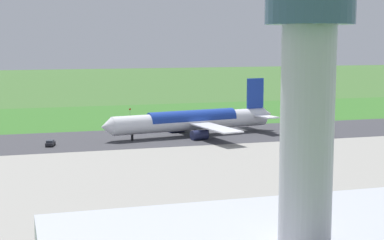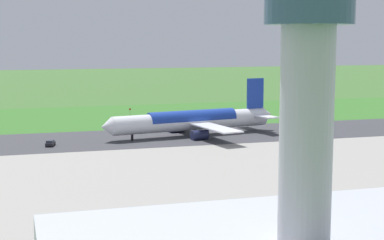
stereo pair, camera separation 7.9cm
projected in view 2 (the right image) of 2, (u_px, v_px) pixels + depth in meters
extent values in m
plane|color=#3D662D|center=(227.00, 134.00, 177.17)|extent=(800.00, 800.00, 0.00)
cube|color=#38383D|center=(227.00, 134.00, 177.17)|extent=(600.00, 33.33, 0.06)
cube|color=gray|center=(302.00, 167.00, 131.55)|extent=(440.00, 110.00, 0.05)
cube|color=#346B27|center=(185.00, 115.00, 219.76)|extent=(600.00, 80.00, 0.04)
cylinder|color=white|center=(192.00, 121.00, 173.65)|extent=(48.18, 13.39, 5.20)
cone|color=white|center=(106.00, 127.00, 162.40)|extent=(3.81, 5.38, 4.94)
cone|color=white|center=(266.00, 114.00, 184.69)|extent=(4.21, 4.96, 4.42)
cube|color=#19389E|center=(255.00, 93.00, 182.03)|extent=(5.60, 1.46, 9.00)
cube|color=white|center=(265.00, 116.00, 177.98)|extent=(5.49, 9.55, 0.36)
cube|color=white|center=(245.00, 112.00, 187.75)|extent=(5.49, 9.55, 0.36)
cube|color=white|center=(213.00, 127.00, 164.38)|extent=(9.70, 22.70, 0.35)
cube|color=white|center=(179.00, 118.00, 183.91)|extent=(9.70, 22.70, 0.35)
cylinder|color=#23284C|center=(199.00, 135.00, 166.71)|extent=(4.91, 3.53, 2.80)
cylinder|color=#23284C|center=(176.00, 128.00, 180.03)|extent=(4.91, 3.53, 2.80)
cylinder|color=black|center=(132.00, 134.00, 165.93)|extent=(0.70, 0.70, 3.42)
cylinder|color=black|center=(208.00, 131.00, 171.76)|extent=(0.70, 0.70, 3.42)
cylinder|color=black|center=(195.00, 127.00, 178.86)|extent=(0.70, 0.70, 3.42)
cylinder|color=#19389E|center=(192.00, 119.00, 173.58)|extent=(26.91, 9.69, 5.23)
cylinder|color=#B2B2B7|center=(306.00, 136.00, 49.87)|extent=(4.40, 4.40, 18.00)
cylinder|color=#38566B|center=(309.00, 2.00, 48.44)|extent=(7.20, 7.20, 3.60)
cube|color=black|center=(50.00, 144.00, 156.85)|extent=(2.90, 4.54, 0.75)
cube|color=#2D333D|center=(50.00, 141.00, 156.57)|extent=(2.25, 2.59, 0.55)
cylinder|color=black|center=(48.00, 144.00, 158.29)|extent=(0.39, 0.68, 0.64)
cylinder|color=black|center=(55.00, 144.00, 158.30)|extent=(0.39, 0.68, 0.64)
cylinder|color=black|center=(46.00, 146.00, 155.51)|extent=(0.39, 0.68, 0.64)
cylinder|color=black|center=(53.00, 146.00, 155.52)|extent=(0.39, 0.68, 0.64)
cylinder|color=slate|center=(130.00, 113.00, 217.93)|extent=(0.10, 0.10, 2.18)
cube|color=red|center=(130.00, 109.00, 217.77)|extent=(0.60, 0.04, 0.60)
cone|color=orange|center=(110.00, 118.00, 210.85)|extent=(0.40, 0.40, 0.55)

